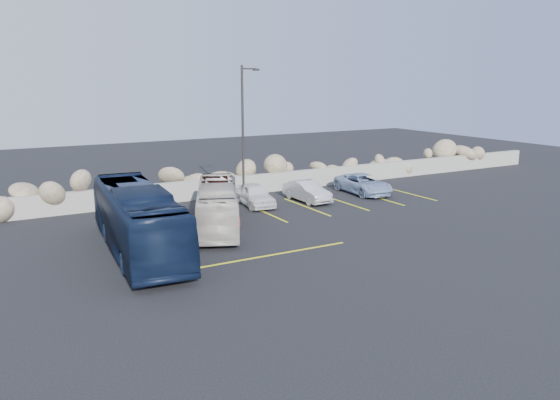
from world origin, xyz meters
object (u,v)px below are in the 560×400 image
car_b (307,191)px  car_a (255,195)px  car_d (363,184)px  tour_coach (138,219)px  vintage_bus (217,206)px  lamppost (244,131)px

car_b → car_a: bearing=168.7°
car_d → tour_coach: bearing=-159.5°
vintage_bus → car_a: size_ratio=2.10×
lamppost → tour_coach: 10.38m
lamppost → car_a: size_ratio=2.12×
lamppost → tour_coach: size_ratio=0.79×
tour_coach → car_b: (11.50, 4.86, -0.81)m
vintage_bus → car_a: bearing=64.9°
vintage_bus → car_a: vintage_bus is taller
car_b → car_d: car_d is taller
vintage_bus → car_a: 5.10m
vintage_bus → car_d: vintage_bus is taller
lamppost → car_b: lamppost is taller
tour_coach → vintage_bus: bearing=28.2°
car_b → vintage_bus: bearing=-159.8°
car_a → car_d: bearing=3.2°
vintage_bus → tour_coach: 4.89m
tour_coach → car_d: 16.69m
car_a → car_b: car_a is taller
tour_coach → car_b: 12.51m
lamppost → car_a: bearing=-65.2°
tour_coach → car_a: (8.23, 5.39, -0.77)m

